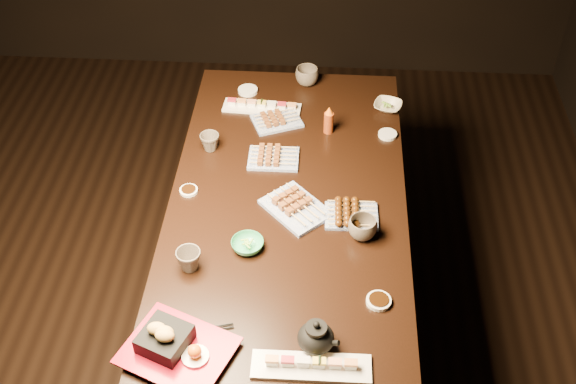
% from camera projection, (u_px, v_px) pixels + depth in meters
% --- Properties ---
extents(dining_table, '(1.04, 1.86, 0.75)m').
position_uv_depth(dining_table, '(287.00, 271.00, 2.97)').
color(dining_table, black).
rests_on(dining_table, ground).
extents(sushi_platter_near, '(0.37, 0.10, 0.04)m').
position_uv_depth(sushi_platter_near, '(311.00, 364.00, 2.18)').
color(sushi_platter_near, white).
rests_on(sushi_platter_near, dining_table).
extents(sushi_platter_far, '(0.35, 0.12, 0.04)m').
position_uv_depth(sushi_platter_far, '(262.00, 105.00, 3.16)').
color(sushi_platter_far, white).
rests_on(sushi_platter_far, dining_table).
extents(yakitori_plate_center, '(0.20, 0.15, 0.05)m').
position_uv_depth(yakitori_plate_center, '(273.00, 155.00, 2.90)').
color(yakitori_plate_center, '#828EB6').
rests_on(yakitori_plate_center, dining_table).
extents(yakitori_plate_right, '(0.29, 0.30, 0.06)m').
position_uv_depth(yakitori_plate_right, '(296.00, 204.00, 2.68)').
color(yakitori_plate_right, '#828EB6').
rests_on(yakitori_plate_right, dining_table).
extents(yakitori_plate_left, '(0.24, 0.21, 0.05)m').
position_uv_depth(yakitori_plate_left, '(277.00, 118.00, 3.08)').
color(yakitori_plate_left, '#828EB6').
rests_on(yakitori_plate_left, dining_table).
extents(tsukune_plate, '(0.20, 0.15, 0.05)m').
position_uv_depth(tsukune_plate, '(352.00, 213.00, 2.65)').
color(tsukune_plate, '#828EB6').
rests_on(tsukune_plate, dining_table).
extents(edamame_bowl_green, '(0.13, 0.13, 0.04)m').
position_uv_depth(edamame_bowl_green, '(247.00, 245.00, 2.54)').
color(edamame_bowl_green, '#2F9058').
rests_on(edamame_bowl_green, dining_table).
extents(edamame_bowl_cream, '(0.15, 0.15, 0.03)m').
position_uv_depth(edamame_bowl_cream, '(388.00, 106.00, 3.16)').
color(edamame_bowl_cream, beige).
rests_on(edamame_bowl_cream, dining_table).
extents(tempura_tray, '(0.39, 0.36, 0.12)m').
position_uv_depth(tempura_tray, '(176.00, 343.00, 2.19)').
color(tempura_tray, black).
rests_on(tempura_tray, dining_table).
extents(teacup_near_left, '(0.12, 0.12, 0.08)m').
position_uv_depth(teacup_near_left, '(189.00, 260.00, 2.46)').
color(teacup_near_left, '#4F453C').
rests_on(teacup_near_left, dining_table).
extents(teacup_mid_right, '(0.14, 0.14, 0.08)m').
position_uv_depth(teacup_mid_right, '(362.00, 228.00, 2.57)').
color(teacup_mid_right, '#4F453C').
rests_on(teacup_mid_right, dining_table).
extents(teacup_far_left, '(0.09, 0.09, 0.07)m').
position_uv_depth(teacup_far_left, '(210.00, 142.00, 2.94)').
color(teacup_far_left, '#4F453C').
rests_on(teacup_far_left, dining_table).
extents(teacup_far_right, '(0.13, 0.13, 0.08)m').
position_uv_depth(teacup_far_right, '(307.00, 76.00, 3.29)').
color(teacup_far_right, '#4F453C').
rests_on(teacup_far_right, dining_table).
extents(teapot, '(0.18, 0.18, 0.12)m').
position_uv_depth(teapot, '(316.00, 335.00, 2.21)').
color(teapot, black).
rests_on(teapot, dining_table).
extents(condiment_bottle, '(0.05, 0.05, 0.13)m').
position_uv_depth(condiment_bottle, '(329.00, 120.00, 3.01)').
color(condiment_bottle, maroon).
rests_on(condiment_bottle, dining_table).
extents(sauce_dish_west, '(0.07, 0.07, 0.01)m').
position_uv_depth(sauce_dish_west, '(189.00, 191.00, 2.77)').
color(sauce_dish_west, white).
rests_on(sauce_dish_west, dining_table).
extents(sauce_dish_east, '(0.10, 0.10, 0.01)m').
position_uv_depth(sauce_dish_east, '(388.00, 134.00, 3.03)').
color(sauce_dish_east, white).
rests_on(sauce_dish_east, dining_table).
extents(sauce_dish_se, '(0.11, 0.11, 0.01)m').
position_uv_depth(sauce_dish_se, '(379.00, 301.00, 2.37)').
color(sauce_dish_se, white).
rests_on(sauce_dish_se, dining_table).
extents(sauce_dish_nw, '(0.11, 0.11, 0.02)m').
position_uv_depth(sauce_dish_nw, '(248.00, 90.00, 3.26)').
color(sauce_dish_nw, white).
rests_on(sauce_dish_nw, dining_table).
extents(chopsticks_near, '(0.24, 0.09, 0.01)m').
position_uv_depth(chopsticks_near, '(195.00, 332.00, 2.28)').
color(chopsticks_near, black).
rests_on(chopsticks_near, dining_table).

